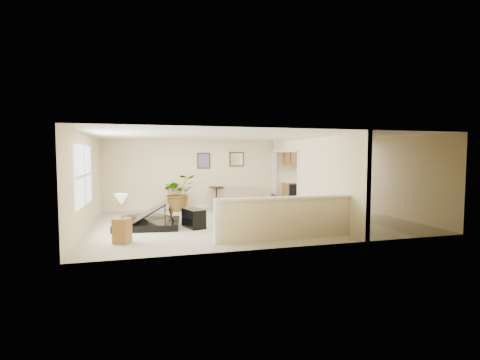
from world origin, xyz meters
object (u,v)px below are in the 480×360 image
object	(u,v)px
piano_bench	(194,218)
small_plant	(274,203)
accent_table	(216,195)
piano	(146,202)
palm_plant	(179,193)
lamp_stand	(122,222)
loveseat	(236,199)

from	to	relation	value
piano_bench	small_plant	distance (m)	4.08
accent_table	piano	bearing A→B (deg)	-134.12
accent_table	palm_plant	bearing A→B (deg)	179.15
palm_plant	lamp_stand	distance (m)	4.65
lamp_stand	accent_table	bearing A→B (deg)	55.53
piano_bench	lamp_stand	distance (m)	2.17
piano	small_plant	world-z (taller)	piano
loveseat	small_plant	distance (m)	1.40
piano	accent_table	distance (m)	3.54
loveseat	piano	bearing A→B (deg)	-134.89
loveseat	palm_plant	xyz separation A→B (m)	(-2.00, 0.32, 0.25)
lamp_stand	small_plant	bearing A→B (deg)	37.06
piano_bench	accent_table	world-z (taller)	accent_table
small_plant	lamp_stand	distance (m)	6.24
piano	palm_plant	world-z (taller)	piano
accent_table	palm_plant	world-z (taller)	palm_plant
small_plant	lamp_stand	world-z (taller)	lamp_stand
accent_table	piano_bench	bearing A→B (deg)	-111.82
piano_bench	accent_table	bearing A→B (deg)	68.18
piano	small_plant	size ratio (longest dim) A/B	3.88
palm_plant	lamp_stand	xyz separation A→B (m)	(-1.62, -4.35, -0.16)
piano	small_plant	xyz separation A→B (m)	(4.47, 1.97, -0.42)
accent_table	small_plant	size ratio (longest dim) A/B	1.47
palm_plant	small_plant	xyz separation A→B (m)	(3.36, -0.59, -0.39)
piano_bench	palm_plant	world-z (taller)	palm_plant
small_plant	lamp_stand	size ratio (longest dim) A/B	0.50
piano_bench	lamp_stand	xyz separation A→B (m)	(-1.75, -1.27, 0.21)
piano	piano_bench	xyz separation A→B (m)	(1.23, -0.53, -0.40)
loveseat	lamp_stand	bearing A→B (deg)	-122.58
piano_bench	accent_table	xyz separation A→B (m)	(1.23, 3.07, 0.26)
palm_plant	small_plant	bearing A→B (deg)	-10.02
piano_bench	palm_plant	size ratio (longest dim) A/B	0.55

